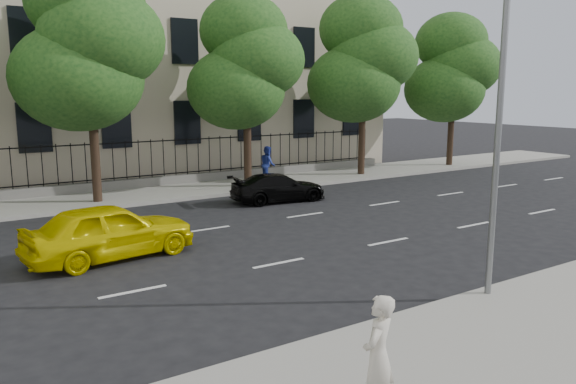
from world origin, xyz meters
name	(u,v)px	position (x,y,z in m)	size (l,w,h in m)	color
ground	(336,290)	(0.00, 0.00, 0.00)	(120.00, 120.00, 0.00)	black
near_sidewalk	(476,354)	(0.00, -4.00, 0.07)	(60.00, 4.00, 0.15)	gray
far_sidewalk	(140,195)	(0.00, 14.00, 0.07)	(60.00, 4.00, 0.15)	gray
lane_markings	(239,244)	(0.00, 4.75, 0.01)	(49.60, 4.62, 0.01)	silver
masonry_building	(78,8)	(0.00, 22.95, 9.02)	(34.60, 12.11, 18.50)	#BDAF97
iron_fence	(127,177)	(0.00, 15.70, 0.65)	(30.00, 0.50, 2.20)	slate
street_light	(481,65)	(2.50, -1.77, 5.15)	(0.25, 3.32, 8.05)	slate
tree_c	(88,44)	(-1.96, 13.36, 6.41)	(5.89, 5.50, 9.80)	#382619
tree_d	(245,63)	(5.04, 13.36, 5.84)	(5.34, 4.94, 8.84)	#382619
tree_e	(362,60)	(12.04, 13.36, 6.20)	(5.71, 5.31, 9.46)	#382619
tree_f	(452,69)	(19.04, 13.36, 5.88)	(5.52, 5.12, 9.01)	#382619
yellow_taxi	(110,231)	(-3.66, 5.44, 0.79)	(1.86, 4.63, 1.58)	#D9C700
black_sedan	(278,188)	(4.57, 9.79, 0.59)	(1.66, 4.08, 1.18)	black
woman_near	(378,356)	(-2.80, -4.53, 1.02)	(0.64, 0.42, 1.74)	beige
pedestrian_far	(268,164)	(6.42, 13.72, 1.03)	(0.86, 0.67, 1.76)	#243596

